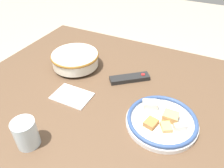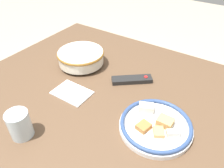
# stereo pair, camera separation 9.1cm
# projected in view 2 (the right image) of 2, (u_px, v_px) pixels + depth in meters

# --- Properties ---
(dining_table) EXTENTS (1.24, 1.03, 0.75)m
(dining_table) POSITION_uv_depth(u_px,v_px,m) (109.00, 110.00, 0.96)
(dining_table) COLOR brown
(dining_table) RESTS_ON ground_plane
(noodle_bowl) EXTENTS (0.23, 0.23, 0.07)m
(noodle_bowl) POSITION_uv_depth(u_px,v_px,m) (81.00, 57.00, 1.07)
(noodle_bowl) COLOR silver
(noodle_bowl) RESTS_ON dining_table
(food_plate) EXTENTS (0.26, 0.26, 0.05)m
(food_plate) POSITION_uv_depth(u_px,v_px,m) (156.00, 125.00, 0.76)
(food_plate) COLOR white
(food_plate) RESTS_ON dining_table
(tv_remote) EXTENTS (0.17, 0.15, 0.02)m
(tv_remote) POSITION_uv_depth(u_px,v_px,m) (132.00, 80.00, 0.98)
(tv_remote) COLOR black
(tv_remote) RESTS_ON dining_table
(drinking_glass) EXTENTS (0.07, 0.07, 0.10)m
(drinking_glass) POSITION_uv_depth(u_px,v_px,m) (20.00, 125.00, 0.72)
(drinking_glass) COLOR silver
(drinking_glass) RESTS_ON dining_table
(folded_napkin) EXTENTS (0.16, 0.11, 0.01)m
(folded_napkin) POSITION_uv_depth(u_px,v_px,m) (72.00, 93.00, 0.92)
(folded_napkin) COLOR white
(folded_napkin) RESTS_ON dining_table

